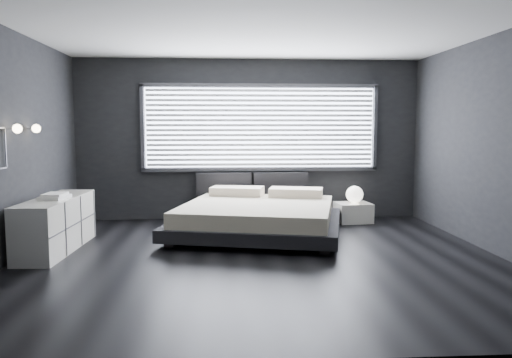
{
  "coord_description": "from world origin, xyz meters",
  "views": [
    {
      "loc": [
        -0.45,
        -6.04,
        1.61
      ],
      "look_at": [
        0.0,
        0.85,
        0.9
      ],
      "focal_mm": 35.0,
      "sensor_mm": 36.0,
      "label": 1
    }
  ],
  "objects": [
    {
      "name": "sconce_near",
      "position": [
        -2.88,
        0.05,
        1.6
      ],
      "size": [
        0.18,
        0.11,
        0.11
      ],
      "color": "silver",
      "rests_on": "ground"
    },
    {
      "name": "bed",
      "position": [
        0.06,
        1.36,
        0.29
      ],
      "size": [
        2.89,
        2.81,
        0.62
      ],
      "color": "black",
      "rests_on": "ground"
    },
    {
      "name": "window",
      "position": [
        0.2,
        2.7,
        1.61
      ],
      "size": [
        4.14,
        0.09,
        1.52
      ],
      "color": "white",
      "rests_on": "ground"
    },
    {
      "name": "dresser",
      "position": [
        -2.65,
        0.57,
        0.35
      ],
      "size": [
        0.58,
        1.77,
        0.7
      ],
      "color": "white",
      "rests_on": "ground"
    },
    {
      "name": "headboard",
      "position": [
        0.05,
        2.64,
        0.57
      ],
      "size": [
        1.96,
        0.16,
        0.52
      ],
      "color": "black",
      "rests_on": "ground"
    },
    {
      "name": "sconce_far",
      "position": [
        -2.88,
        0.65,
        1.6
      ],
      "size": [
        0.18,
        0.11,
        0.11
      ],
      "color": "silver",
      "rests_on": "ground"
    },
    {
      "name": "orb_lamp",
      "position": [
        1.78,
        2.28,
        0.48
      ],
      "size": [
        0.29,
        0.29,
        0.29
      ],
      "primitive_type": "sphere",
      "color": "white",
      "rests_on": "nightstand"
    },
    {
      "name": "room",
      "position": [
        0.0,
        0.0,
        1.4
      ],
      "size": [
        6.04,
        6.0,
        2.8
      ],
      "color": "black",
      "rests_on": "ground"
    },
    {
      "name": "nightstand",
      "position": [
        1.76,
        2.26,
        0.17
      ],
      "size": [
        0.62,
        0.54,
        0.33
      ],
      "primitive_type": "cube",
      "rotation": [
        0.0,
        0.0,
        0.11
      ],
      "color": "white",
      "rests_on": "ground"
    },
    {
      "name": "book_stack",
      "position": [
        -2.62,
        0.47,
        0.73
      ],
      "size": [
        0.34,
        0.41,
        0.08
      ],
      "color": "white",
      "rests_on": "dresser"
    }
  ]
}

